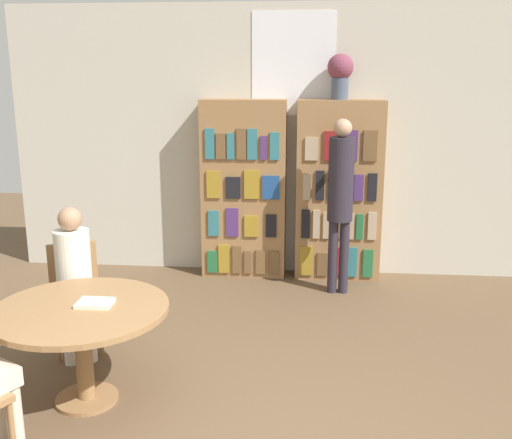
# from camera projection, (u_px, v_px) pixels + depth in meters

# --- Properties ---
(wall_back) EXTENTS (6.40, 0.07, 3.00)m
(wall_back) POSITION_uv_depth(u_px,v_px,m) (292.00, 142.00, 6.71)
(wall_back) COLOR beige
(wall_back) RESTS_ON ground_plane
(bookshelf_left) EXTENTS (0.94, 0.34, 1.98)m
(bookshelf_left) POSITION_uv_depth(u_px,v_px,m) (244.00, 190.00, 6.69)
(bookshelf_left) COLOR olive
(bookshelf_left) RESTS_ON ground_plane
(bookshelf_right) EXTENTS (0.94, 0.34, 1.98)m
(bookshelf_right) POSITION_uv_depth(u_px,v_px,m) (339.00, 191.00, 6.60)
(bookshelf_right) COLOR olive
(bookshelf_right) RESTS_ON ground_plane
(flower_vase) EXTENTS (0.27, 0.27, 0.47)m
(flower_vase) POSITION_uv_depth(u_px,v_px,m) (340.00, 73.00, 6.30)
(flower_vase) COLOR #475166
(flower_vase) RESTS_ON bookshelf_right
(reading_table) EXTENTS (1.21, 1.21, 0.71)m
(reading_table) POSITION_uv_depth(u_px,v_px,m) (81.00, 323.00, 4.12)
(reading_table) COLOR olive
(reading_table) RESTS_ON ground_plane
(chair_left_side) EXTENTS (0.53, 0.53, 0.88)m
(chair_left_side) POSITION_uv_depth(u_px,v_px,m) (75.00, 291.00, 5.01)
(chair_left_side) COLOR olive
(chair_left_side) RESTS_ON ground_plane
(seated_reader_left) EXTENTS (0.39, 0.42, 1.24)m
(seated_reader_left) POSITION_uv_depth(u_px,v_px,m) (74.00, 273.00, 4.80)
(seated_reader_left) COLOR silver
(seated_reader_left) RESTS_ON ground_plane
(librarian_standing) EXTENTS (0.26, 0.53, 1.82)m
(librarian_standing) POSITION_uv_depth(u_px,v_px,m) (341.00, 190.00, 6.09)
(librarian_standing) COLOR #28232D
(librarian_standing) RESTS_ON ground_plane
(open_book_on_table) EXTENTS (0.24, 0.18, 0.03)m
(open_book_on_table) POSITION_uv_depth(u_px,v_px,m) (95.00, 303.00, 4.12)
(open_book_on_table) COLOR silver
(open_book_on_table) RESTS_ON reading_table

